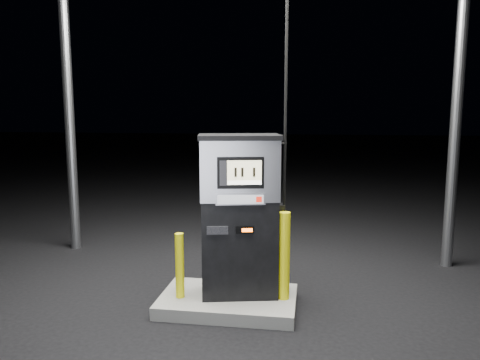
# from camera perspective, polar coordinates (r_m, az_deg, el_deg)

# --- Properties ---
(ground) EXTENTS (80.00, 80.00, 0.00)m
(ground) POSITION_cam_1_polar(r_m,az_deg,el_deg) (5.79, -1.45, -15.25)
(ground) COLOR black
(ground) RESTS_ON ground
(pump_island) EXTENTS (1.60, 1.00, 0.15)m
(pump_island) POSITION_cam_1_polar(r_m,az_deg,el_deg) (5.76, -1.45, -14.57)
(pump_island) COLOR slate
(pump_island) RESTS_ON ground
(fuel_dispenser) EXTENTS (1.10, 0.75, 3.95)m
(fuel_dispenser) POSITION_cam_1_polar(r_m,az_deg,el_deg) (5.49, -0.05, -4.14)
(fuel_dispenser) COLOR black
(fuel_dispenser) RESTS_ON pump_island
(bollard_left) EXTENTS (0.13, 0.13, 0.77)m
(bollard_left) POSITION_cam_1_polar(r_m,az_deg,el_deg) (5.59, -7.36, -10.30)
(bollard_left) COLOR #F1EB0D
(bollard_left) RESTS_ON pump_island
(bollard_right) EXTENTS (0.17, 0.17, 1.03)m
(bollard_right) POSITION_cam_1_polar(r_m,az_deg,el_deg) (5.49, 5.38, -9.19)
(bollard_right) COLOR #F1EB0D
(bollard_right) RESTS_ON pump_island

